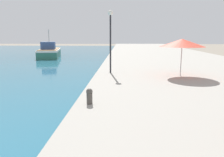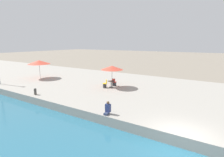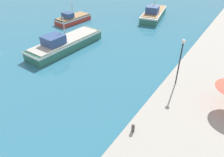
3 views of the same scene
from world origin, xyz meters
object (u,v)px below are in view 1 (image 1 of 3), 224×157
lamppost (110,31)px  cafe_umbrella_white (182,43)px  fishing_boat_distant (50,52)px  mooring_bollard (89,96)px

lamppost → cafe_umbrella_white: bearing=-12.8°
fishing_boat_distant → mooring_bollard: bearing=-80.8°
fishing_boat_distant → cafe_umbrella_white: (15.90, -20.18, 2.11)m
cafe_umbrella_white → mooring_bollard: bearing=-129.3°
fishing_boat_distant → lamppost: bearing=-72.3°
mooring_bollard → lamppost: bearing=86.6°
fishing_boat_distant → cafe_umbrella_white: 25.78m
mooring_bollard → fishing_boat_distant: bearing=111.5°
mooring_bollard → lamppost: size_ratio=0.14×
mooring_bollard → lamppost: 8.19m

